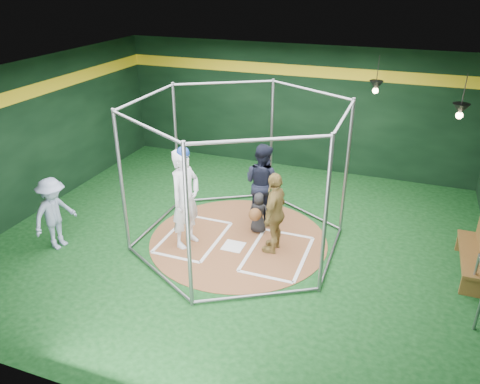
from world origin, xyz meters
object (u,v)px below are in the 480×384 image
(batter_figure, at_px, (185,198))
(dugout_bench, at_px, (477,250))
(visitor_leopard, at_px, (275,213))
(umpire, at_px, (262,183))

(batter_figure, relative_size, dugout_bench, 1.25)
(visitor_leopard, relative_size, dugout_bench, 0.99)
(visitor_leopard, bearing_deg, batter_figure, -74.53)
(batter_figure, distance_m, visitor_leopard, 1.83)
(batter_figure, height_order, visitor_leopard, batter_figure)
(batter_figure, bearing_deg, umpire, 54.12)
(umpire, bearing_deg, batter_figure, 75.02)
(batter_figure, xyz_separation_m, umpire, (1.14, 1.57, -0.15))
(umpire, bearing_deg, visitor_leopard, 139.69)
(visitor_leopard, height_order, dugout_bench, visitor_leopard)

